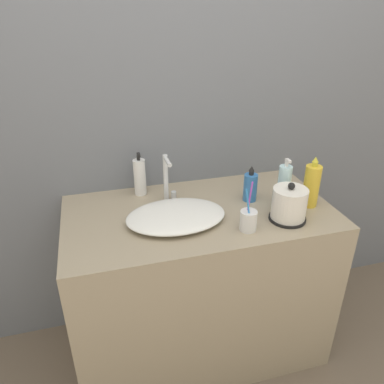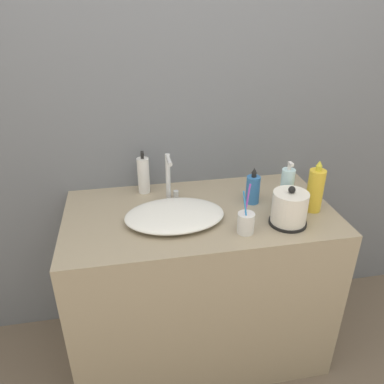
# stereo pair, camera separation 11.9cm
# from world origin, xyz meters

# --- Properties ---
(wall_back) EXTENTS (6.00, 0.04, 2.60)m
(wall_back) POSITION_xyz_m (0.00, 0.65, 1.30)
(wall_back) COLOR slate
(wall_back) RESTS_ON ground_plane
(vanity_counter) EXTENTS (1.19, 0.63, 0.82)m
(vanity_counter) POSITION_xyz_m (0.00, 0.31, 0.41)
(vanity_counter) COLOR gray
(vanity_counter) RESTS_ON ground_plane
(sink_basin) EXTENTS (0.42, 0.30, 0.05)m
(sink_basin) POSITION_xyz_m (-0.12, 0.26, 0.84)
(sink_basin) COLOR white
(sink_basin) RESTS_ON vanity_counter
(faucet) EXTENTS (0.06, 0.11, 0.23)m
(faucet) POSITION_xyz_m (-0.12, 0.44, 0.94)
(faucet) COLOR silver
(faucet) RESTS_ON vanity_counter
(electric_kettle) EXTENTS (0.16, 0.16, 0.17)m
(electric_kettle) POSITION_xyz_m (0.34, 0.15, 0.89)
(electric_kettle) COLOR black
(electric_kettle) RESTS_ON vanity_counter
(toothbrush_cup) EXTENTS (0.07, 0.07, 0.21)m
(toothbrush_cup) POSITION_xyz_m (0.15, 0.12, 0.86)
(toothbrush_cup) COLOR silver
(toothbrush_cup) RESTS_ON vanity_counter
(lotion_bottle) EXTENTS (0.06, 0.06, 0.21)m
(lotion_bottle) POSITION_xyz_m (-0.23, 0.55, 0.91)
(lotion_bottle) COLOR white
(lotion_bottle) RESTS_ON vanity_counter
(shampoo_bottle) EXTENTS (0.06, 0.06, 0.17)m
(shampoo_bottle) POSITION_xyz_m (0.25, 0.35, 0.89)
(shampoo_bottle) COLOR #3370B7
(shampoo_bottle) RESTS_ON vanity_counter
(mouthwash_bottle) EXTENTS (0.07, 0.07, 0.24)m
(mouthwash_bottle) POSITION_xyz_m (0.50, 0.23, 0.92)
(mouthwash_bottle) COLOR gold
(mouthwash_bottle) RESTS_ON vanity_counter
(hand_cream_bottle) EXTENTS (0.06, 0.06, 0.23)m
(hand_cream_bottle) POSITION_xyz_m (0.38, 0.27, 0.92)
(hand_cream_bottle) COLOR silver
(hand_cream_bottle) RESTS_ON vanity_counter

